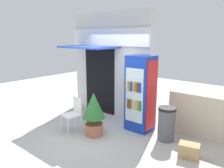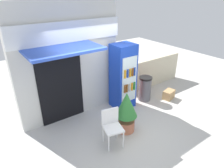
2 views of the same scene
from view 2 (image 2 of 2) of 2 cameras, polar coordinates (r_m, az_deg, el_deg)
The scene contains 8 objects.
ground at distance 5.38m, azimuth 2.40°, elevation -13.03°, with size 16.00×16.00×0.00m, color beige.
storefront_building at distance 5.47m, azimuth -12.38°, elevation 6.31°, with size 2.90×1.32×3.15m.
drink_cooler at distance 5.96m, azimuth 3.23°, elevation 2.08°, with size 0.66×0.63×1.97m.
plastic_chair at distance 4.72m, azimuth -0.07°, elevation -11.43°, with size 0.50×0.51×0.88m.
potted_plant_near_shop at distance 5.04m, azimuth 4.11°, elevation -7.23°, with size 0.55×0.55×1.10m.
trash_bin at distance 6.62m, azimuth 9.34°, elevation -1.26°, with size 0.42×0.42×0.81m.
stone_boundary_wall at distance 7.70m, azimuth 11.44°, elevation 3.47°, with size 2.54×0.23×1.06m, color beige.
cardboard_box at distance 6.98m, azimuth 15.85°, elevation -2.89°, with size 0.40×0.27×0.30m, color tan.
Camera 2 is at (-2.62, -3.30, 3.34)m, focal length 32.13 mm.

